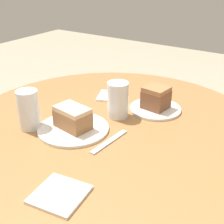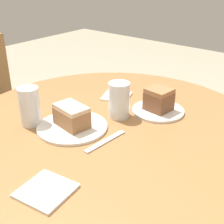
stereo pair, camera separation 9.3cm
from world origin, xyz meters
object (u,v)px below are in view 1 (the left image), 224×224
object	(u,v)px
glass_lemonade	(118,102)
cake_slice_far	(156,98)
plate_near	(73,129)
glass_water	(29,112)
plate_far	(155,109)
cake_slice_near	(73,118)

from	to	relation	value
glass_lemonade	cake_slice_far	bearing A→B (deg)	-36.62
plate_near	glass_water	bearing A→B (deg)	117.18
cake_slice_far	plate_near	bearing A→B (deg)	151.34
plate_near	cake_slice_far	size ratio (longest dim) A/B	2.50
plate_near	glass_lemonade	xyz separation A→B (m)	(0.17, -0.07, 0.05)
glass_lemonade	glass_water	world-z (taller)	glass_water
plate_far	cake_slice_far	world-z (taller)	cake_slice_far
glass_lemonade	glass_water	distance (m)	0.31
plate_far	glass_lemonade	size ratio (longest dim) A/B	1.49
plate_near	plate_far	world-z (taller)	same
plate_near	cake_slice_far	distance (m)	0.34
plate_near	cake_slice_near	world-z (taller)	cake_slice_near
plate_far	glass_lemonade	world-z (taller)	glass_lemonade
glass_lemonade	glass_water	xyz separation A→B (m)	(-0.24, 0.20, 0.00)
cake_slice_far	glass_lemonade	bearing A→B (deg)	143.38
cake_slice_far	glass_water	size ratio (longest dim) A/B	0.71
glass_water	glass_lemonade	bearing A→B (deg)	-40.17
plate_far	glass_water	xyz separation A→B (m)	(-0.36, 0.30, 0.05)
plate_near	glass_water	world-z (taller)	glass_water
plate_near	cake_slice_near	xyz separation A→B (m)	(-0.00, 0.00, 0.04)
cake_slice_near	glass_lemonade	bearing A→B (deg)	-22.03
plate_far	glass_water	size ratio (longest dim) A/B	1.44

